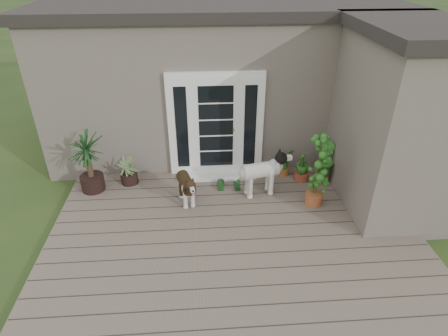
{
  "coord_description": "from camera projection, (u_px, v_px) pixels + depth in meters",
  "views": [
    {
      "loc": [
        -0.53,
        -4.27,
        4.27
      ],
      "look_at": [
        -0.1,
        1.75,
        0.7
      ],
      "focal_mm": 30.14,
      "sensor_mm": 36.0,
      "label": 1
    }
  ],
  "objects": [
    {
      "name": "roof_main",
      "position": [
        219.0,
        3.0,
        8.24
      ],
      "size": [
        7.6,
        4.2,
        0.2
      ],
      "primitive_type": "cube",
      "color": "#2D2826",
      "rests_on": "house_main"
    },
    {
      "name": "clog_right",
      "position": [
        237.0,
        185.0,
        7.48
      ],
      "size": [
        0.16,
        0.33,
        0.1
      ],
      "primitive_type": null,
      "rotation": [
        0.0,
        0.0,
        -0.03
      ],
      "color": "#153516",
      "rests_on": "deck"
    },
    {
      "name": "herb_b",
      "position": [
        324.0,
        167.0,
        7.55
      ],
      "size": [
        0.49,
        0.49,
        0.64
      ],
      "primitive_type": "imported",
      "rotation": [
        0.0,
        0.0,
        1.73
      ],
      "color": "#2D651D",
      "rests_on": "deck"
    },
    {
      "name": "yucca",
      "position": [
        88.0,
        162.0,
        7.13
      ],
      "size": [
        1.01,
        1.01,
        1.24
      ],
      "primitive_type": null,
      "rotation": [
        0.0,
        0.0,
        -0.2
      ],
      "color": "black",
      "rests_on": "deck"
    },
    {
      "name": "spider_plant",
      "position": [
        128.0,
        170.0,
        7.5
      ],
      "size": [
        0.6,
        0.6,
        0.61
      ],
      "primitive_type": null,
      "rotation": [
        0.0,
        0.0,
        0.04
      ],
      "color": "#6F8E57",
      "rests_on": "deck"
    },
    {
      "name": "herb_c",
      "position": [
        302.0,
        169.0,
        7.64
      ],
      "size": [
        0.44,
        0.44,
        0.48
      ],
      "primitive_type": "imported",
      "rotation": [
        0.0,
        0.0,
        4.04
      ],
      "color": "#1E5418",
      "rests_on": "deck"
    },
    {
      "name": "door_unit",
      "position": [
        216.0,
        125.0,
        7.49
      ],
      "size": [
        1.9,
        0.14,
        2.15
      ],
      "primitive_type": "cube",
      "color": "white",
      "rests_on": "deck"
    },
    {
      "name": "house_main",
      "position": [
        220.0,
        77.0,
        9.08
      ],
      "size": [
        7.4,
        4.0,
        3.1
      ],
      "primitive_type": "cube",
      "color": "#665E54",
      "rests_on": "ground"
    },
    {
      "name": "clog_left",
      "position": [
        221.0,
        185.0,
        7.49
      ],
      "size": [
        0.18,
        0.34,
        0.1
      ],
      "primitive_type": null,
      "rotation": [
        0.0,
        0.0,
        -0.06
      ],
      "color": "#173A17",
      "rests_on": "deck"
    },
    {
      "name": "deck",
      "position": [
        236.0,
        243.0,
        6.19
      ],
      "size": [
        6.2,
        4.6,
        0.12
      ],
      "primitive_type": "cube",
      "color": "#6B5B4C",
      "rests_on": "ground"
    },
    {
      "name": "door_step",
      "position": [
        217.0,
        175.0,
        7.85
      ],
      "size": [
        1.6,
        0.4,
        0.05
      ],
      "primitive_type": "cube",
      "color": "white",
      "rests_on": "deck"
    },
    {
      "name": "herb_a",
      "position": [
        283.0,
        164.0,
        7.83
      ],
      "size": [
        0.53,
        0.53,
        0.48
      ],
      "primitive_type": "imported",
      "rotation": [
        0.0,
        0.0,
        0.65
      ],
      "color": "#19591E",
      "rests_on": "deck"
    },
    {
      "name": "sapling",
      "position": [
        318.0,
        165.0,
        6.62
      ],
      "size": [
        0.62,
        0.62,
        1.64
      ],
      "primitive_type": null,
      "rotation": [
        0.0,
        0.0,
        0.35
      ],
      "color": "#1A5B1D",
      "rests_on": "deck"
    },
    {
      "name": "roof_wing",
      "position": [
        422.0,
        28.0,
        5.71
      ],
      "size": [
        1.8,
        2.6,
        0.2
      ],
      "primitive_type": "cube",
      "color": "#2D2826",
      "rests_on": "house_wing"
    },
    {
      "name": "brindle_dog",
      "position": [
        186.0,
        188.0,
        6.91
      ],
      "size": [
        0.51,
        0.82,
        0.63
      ],
      "primitive_type": null,
      "rotation": [
        0.0,
        0.0,
        3.41
      ],
      "color": "#322512",
      "rests_on": "deck"
    },
    {
      "name": "white_dog",
      "position": [
        260.0,
        177.0,
        7.12
      ],
      "size": [
        1.0,
        0.6,
        0.77
      ],
      "primitive_type": null,
      "rotation": [
        0.0,
        0.0,
        -1.34
      ],
      "color": "white",
      "rests_on": "deck"
    },
    {
      "name": "house_wing",
      "position": [
        396.0,
        127.0,
        6.55
      ],
      "size": [
        1.6,
        2.4,
        3.1
      ],
      "primitive_type": "cube",
      "color": "#665E54",
      "rests_on": "ground"
    }
  ]
}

